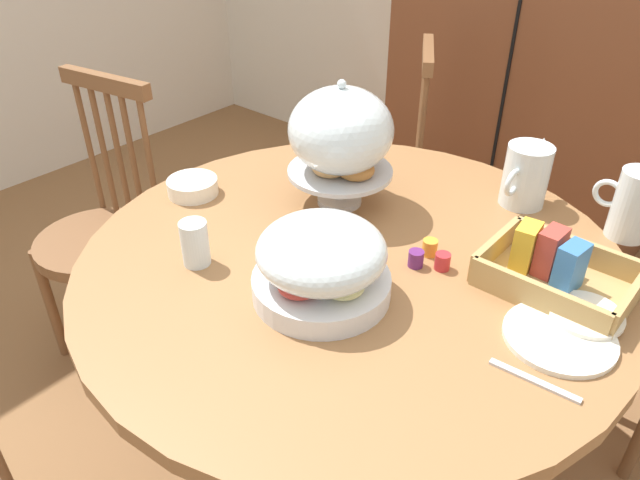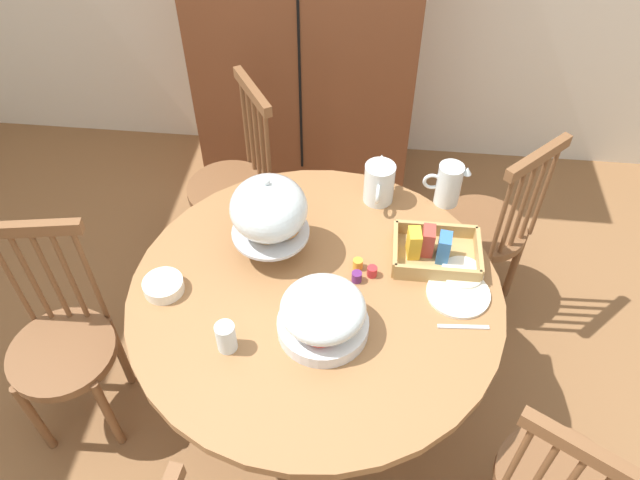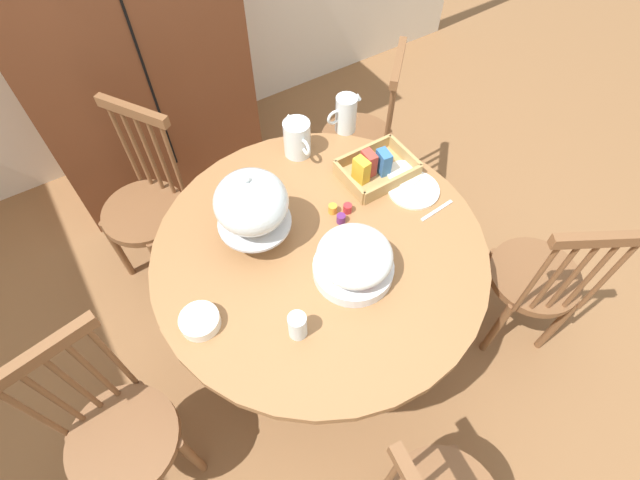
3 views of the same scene
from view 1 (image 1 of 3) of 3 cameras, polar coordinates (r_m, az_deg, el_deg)
The scene contains 20 objects.
ground_plane at distance 1.98m, azimuth 1.07°, elevation -18.66°, with size 10.00×10.00×0.00m, color brown.
wooden_armoire at distance 2.68m, azimuth 20.67°, elevation 18.99°, with size 1.18×0.60×1.96m.
dining_table at distance 1.56m, azimuth 2.82°, elevation -7.23°, with size 1.31×1.31×0.74m.
windsor_chair_near_window at distance 2.15m, azimuth -19.92°, elevation 0.12°, with size 0.41×0.41×0.97m.
windsor_chair_host_seat at distance 2.40m, azimuth 5.80°, elevation 5.77°, with size 0.46×0.46×0.97m.
pastry_stand_with_dome at distance 1.56m, azimuth 1.99°, elevation 9.86°, with size 0.28×0.28×0.34m.
fruit_platter_covered at distance 1.26m, azimuth 0.13°, elevation -2.15°, with size 0.30×0.30×0.18m.
orange_juice_pitcher at distance 1.65m, azimuth 27.52°, elevation 2.76°, with size 0.18×0.10×0.18m.
milk_pitcher at distance 1.70m, azimuth 18.87°, elevation 5.57°, with size 0.12×0.20×0.17m.
cereal_basket at distance 1.42m, azimuth 21.28°, elevation -2.68°, with size 0.32×0.24×0.12m.
china_plate_large at distance 1.29m, azimuth 21.74°, elevation -8.53°, with size 0.22×0.22×0.01m, color white.
china_plate_small at distance 1.35m, azimuth 23.90°, elevation -6.46°, with size 0.15×0.15×0.01m, color white.
cereal_bowl at distance 1.72m, azimuth -11.97°, elevation 4.97°, with size 0.14×0.14×0.04m, color white.
drinking_glass at distance 1.41m, azimuth -11.76°, elevation -0.30°, with size 0.06×0.06×0.11m, color silver.
jam_jar_strawberry at distance 1.41m, azimuth 11.53°, elevation -2.00°, with size 0.04×0.04×0.04m, color #B7282D.
jam_jar_apricot at distance 1.45m, azimuth 10.37°, elevation -0.70°, with size 0.04×0.04×0.04m, color orange.
jam_jar_grape at distance 1.41m, azimuth 9.07°, elevation -1.75°, with size 0.04×0.04×0.04m, color #5B2366.
table_knife at distance 1.41m, azimuth 23.44°, elevation -5.40°, with size 0.17×0.01×0.01m, color silver.
dinner_fork at distance 1.43m, azimuth 23.77°, elevation -4.78°, with size 0.17×0.01×0.01m, color silver.
soup_spoon at distance 1.19m, azimuth 19.63°, elevation -12.43°, with size 0.17×0.01×0.01m, color silver.
Camera 1 is at (0.76, -0.95, 1.56)m, focal length 33.77 mm.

